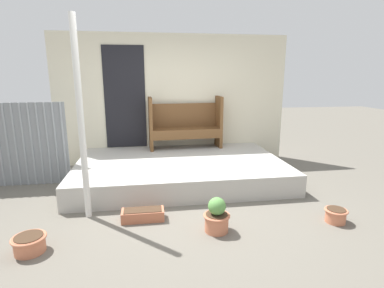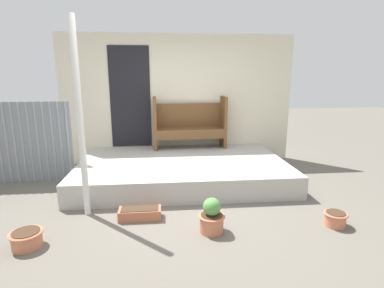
{
  "view_description": "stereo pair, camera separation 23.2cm",
  "coord_description": "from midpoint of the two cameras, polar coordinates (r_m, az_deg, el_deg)",
  "views": [
    {
      "loc": [
        -0.45,
        -3.88,
        1.81
      ],
      "look_at": [
        0.2,
        0.39,
        0.8
      ],
      "focal_mm": 28.0,
      "sensor_mm": 36.0,
      "label": 1
    },
    {
      "loc": [
        -0.22,
        -3.91,
        1.81
      ],
      "look_at": [
        0.2,
        0.39,
        0.8
      ],
      "focal_mm": 28.0,
      "sensor_mm": 36.0,
      "label": 2
    }
  ],
  "objects": [
    {
      "name": "ground_plane",
      "position": [
        4.31,
        -0.57,
        -11.71
      ],
      "size": [
        24.0,
        24.0,
        0.0
      ],
      "primitive_type": "plane",
      "color": "#666056"
    },
    {
      "name": "porch_slab",
      "position": [
        5.3,
        -0.58,
        -4.85
      ],
      "size": [
        3.52,
        2.25,
        0.35
      ],
      "color": "#B2AFA8",
      "rests_on": "ground_plane"
    },
    {
      "name": "house_wall",
      "position": [
        6.21,
        -1.91,
        8.41
      ],
      "size": [
        4.72,
        0.08,
        2.6
      ],
      "color": "beige",
      "rests_on": "ground_plane"
    },
    {
      "name": "fence_corrugated",
      "position": [
        5.85,
        -31.32,
        0.12
      ],
      "size": [
        2.23,
        0.05,
        1.38
      ],
      "color": "gray",
      "rests_on": "ground_plane"
    },
    {
      "name": "support_post",
      "position": [
        3.92,
        -18.96,
        4.18
      ],
      "size": [
        0.08,
        0.08,
        2.49
      ],
      "color": "silver",
      "rests_on": "ground_plane"
    },
    {
      "name": "bench",
      "position": [
        6.03,
        0.64,
        4.05
      ],
      "size": [
        1.46,
        0.46,
        1.03
      ],
      "rotation": [
        0.0,
        0.0,
        0.04
      ],
      "color": "brown",
      "rests_on": "porch_slab"
    },
    {
      "name": "flower_pot_left",
      "position": [
        3.73,
        -27.39,
        -15.69
      ],
      "size": [
        0.35,
        0.35,
        0.18
      ],
      "color": "#C67251",
      "rests_on": "ground_plane"
    },
    {
      "name": "flower_pot_middle",
      "position": [
        3.61,
        5.67,
        -13.74
      ],
      "size": [
        0.32,
        0.32,
        0.42
      ],
      "color": "#C67251",
      "rests_on": "ground_plane"
    },
    {
      "name": "flower_pot_right",
      "position": [
        4.19,
        27.11,
        -12.49
      ],
      "size": [
        0.28,
        0.28,
        0.18
      ],
      "color": "#C67251",
      "rests_on": "ground_plane"
    },
    {
      "name": "planter_box_rect",
      "position": [
        3.97,
        -8.2,
        -12.98
      ],
      "size": [
        0.53,
        0.22,
        0.14
      ],
      "color": "#B76647",
      "rests_on": "ground_plane"
    }
  ]
}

